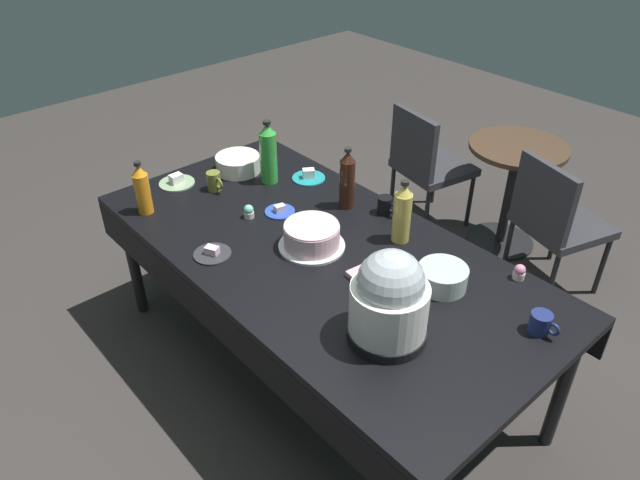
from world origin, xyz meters
The scene contains 24 objects.
ground centered at (0.00, 0.00, 0.00)m, with size 9.00×9.00×0.00m, color #383330.
potluck_table centered at (0.00, 0.00, 0.69)m, with size 2.20×1.10×0.75m.
frosted_layer_cake centered at (-0.04, -0.02, 0.81)m, with size 0.30×0.30×0.12m.
slow_cooker centered at (0.58, -0.19, 0.92)m, with size 0.30×0.30×0.37m.
glass_salad_bowl centered at (0.53, 0.20, 0.80)m, with size 0.21×0.21×0.09m, color #B2C6BC.
ceramic_snack_bowl centered at (-0.86, 0.16, 0.80)m, with size 0.24×0.24×0.09m, color silver.
dessert_plate_sage centered at (-0.96, -0.17, 0.76)m, with size 0.19×0.19×0.05m.
dessert_plate_charcoal centered at (-0.28, -0.38, 0.76)m, with size 0.17×0.17×0.04m.
dessert_plate_cobalt centered at (-0.37, 0.06, 0.76)m, with size 0.15×0.15×0.04m.
dessert_plate_teal centered at (-0.53, 0.39, 0.76)m, with size 0.18×0.18×0.06m.
cupcake_vanilla centered at (0.71, 0.48, 0.78)m, with size 0.05×0.05×0.07m.
cupcake_rose centered at (-0.43, -0.08, 0.78)m, with size 0.05×0.05×0.07m.
cupcake_cocoa centered at (-0.94, 0.41, 0.78)m, with size 0.05×0.05×0.07m.
soda_bottle_lime_soda centered at (-0.65, 0.22, 0.91)m, with size 0.09×0.09×0.34m.
soda_bottle_orange_juice centered at (-0.81, -0.43, 0.88)m, with size 0.07×0.07×0.27m.
soda_bottle_ginger_ale centered at (0.18, 0.33, 0.89)m, with size 0.08×0.08×0.31m.
soda_bottle_cola centered at (-0.19, 0.35, 0.90)m, with size 0.08×0.08×0.32m.
coffee_mug_olive centered at (-0.77, -0.05, 0.80)m, with size 0.12×0.07×0.10m.
coffee_mug_black centered at (-0.02, 0.44, 0.79)m, with size 0.11×0.07×0.09m.
coffee_mug_navy centered at (0.94, 0.26, 0.79)m, with size 0.12×0.08×0.08m.
paper_napkin_stack centered at (0.29, 0.01, 0.76)m, with size 0.14×0.14×0.02m, color pink.
maroon_chair_left centered at (-0.56, 1.44, 0.49)m, with size 0.52×0.52×0.85m.
maroon_chair_right centered at (0.38, 1.44, 0.49)m, with size 0.55×0.55×0.85m.
round_cafe_table centered at (-0.05, 1.66, 0.50)m, with size 0.60×0.60×0.72m.
Camera 1 is at (1.63, -1.44, 2.29)m, focal length 33.47 mm.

